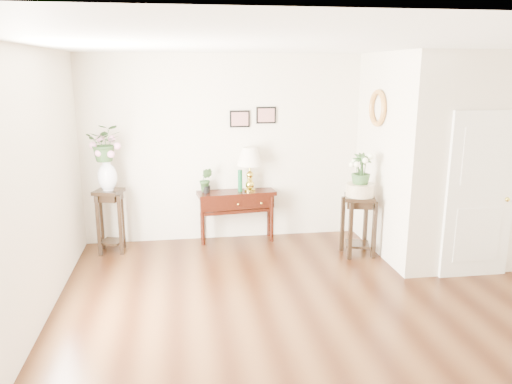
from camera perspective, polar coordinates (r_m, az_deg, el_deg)
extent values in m
cube|color=#4A2B15|center=(5.57, 8.62, -13.78)|extent=(6.00, 5.50, 0.02)
cube|color=white|center=(4.95, 9.83, 16.33)|extent=(6.00, 5.50, 0.02)
cube|color=beige|center=(7.70, 2.97, 5.09)|extent=(6.00, 0.02, 2.80)
cube|color=beige|center=(5.06, -25.21, -0.86)|extent=(0.02, 5.50, 2.80)
cube|color=beige|center=(7.52, 20.45, 4.03)|extent=(1.80, 1.95, 2.80)
cube|color=white|center=(6.75, 24.25, -0.41)|extent=(0.90, 0.05, 2.10)
cube|color=black|center=(7.52, -1.87, 8.35)|extent=(0.30, 0.02, 0.25)
cube|color=black|center=(7.57, 1.17, 8.77)|extent=(0.30, 0.02, 0.25)
torus|color=gold|center=(7.15, 13.71, 9.30)|extent=(0.07, 0.51, 0.51)
cube|color=black|center=(7.63, -2.23, -2.76)|extent=(1.20, 0.51, 0.78)
cube|color=gold|center=(7.48, -0.72, 2.74)|extent=(0.47, 0.47, 0.67)
cylinder|color=#0E4C29|center=(7.50, -1.83, 1.36)|extent=(0.07, 0.07, 0.33)
imported|color=#2A4B24|center=(7.46, -5.74, 1.28)|extent=(0.23, 0.20, 0.35)
cube|color=black|center=(7.43, -16.28, -3.21)|extent=(0.45, 0.45, 0.92)
imported|color=#2A4B24|center=(7.20, -16.88, 5.34)|extent=(0.47, 0.40, 0.52)
cube|color=black|center=(7.19, 11.60, -3.76)|extent=(0.50, 0.50, 0.86)
cylinder|color=beige|center=(7.05, 11.80, 0.19)|extent=(0.45, 0.45, 0.17)
imported|color=#2A4B24|center=(6.99, 11.91, 2.40)|extent=(0.27, 0.27, 0.47)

